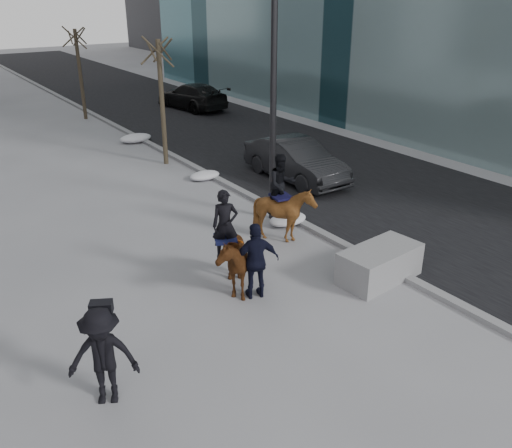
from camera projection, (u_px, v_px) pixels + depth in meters
ground at (287, 306)px, 11.69m from camera, size 120.00×120.00×0.00m
road at (274, 150)px, 22.87m from camera, size 8.00×90.00×0.01m
curb at (191, 165)px, 20.77m from camera, size 0.25×90.00×0.12m
planter at (379, 264)px, 12.61m from camera, size 2.08×1.17×0.80m
car_near at (296, 160)px, 19.08m from camera, size 1.54×4.40×1.45m
car_far at (192, 96)px, 30.44m from camera, size 2.62×5.11×1.42m
tree_near at (162, 97)px, 20.12m from camera, size 1.20×1.20×5.13m
tree_far at (80, 70)px, 27.37m from camera, size 1.20×1.20×4.95m
mounted_left at (229, 254)px, 12.05m from camera, size 1.47×1.97×2.32m
mounted_right at (284, 207)px, 14.38m from camera, size 1.46×1.59×2.37m
feeder at (256, 261)px, 11.71m from camera, size 1.11×1.00×1.75m
camera_crew at (103, 356)px, 8.67m from camera, size 1.31×1.12×1.75m
lamppost at (276, 42)px, 14.09m from camera, size 0.25×1.34×9.09m
snow_piles at (184, 164)px, 20.55m from camera, size 1.42×11.89×0.36m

